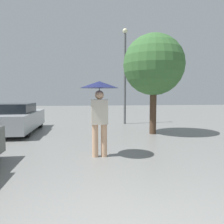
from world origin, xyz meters
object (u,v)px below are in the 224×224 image
(pedestrian, at_px, (99,100))
(street_lamp, at_px, (125,69))
(parked_car_farthest, at_px, (13,119))
(tree, at_px, (154,65))

(pedestrian, distance_m, street_lamp, 6.64)
(street_lamp, bearing_deg, pedestrian, -106.40)
(pedestrian, relative_size, parked_car_farthest, 0.49)
(pedestrian, relative_size, tree, 0.48)
(street_lamp, bearing_deg, tree, -79.90)
(street_lamp, bearing_deg, parked_car_farthest, -157.99)
(parked_car_farthest, bearing_deg, pedestrian, -50.61)
(tree, xyz_separation_m, street_lamp, (-0.57, 3.19, 0.18))
(parked_car_farthest, distance_m, tree, 6.26)
(pedestrian, distance_m, tree, 4.06)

